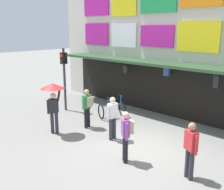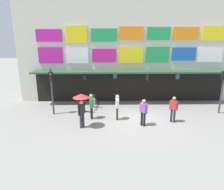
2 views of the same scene
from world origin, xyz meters
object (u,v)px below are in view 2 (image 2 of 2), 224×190
(pedestrian_with_umbrella, at_px, (81,101))
(pedestrian_in_white, at_px, (117,106))
(pedestrian_in_red, at_px, (144,110))
(traffic_light_far, at_px, (223,84))
(pedestrian_in_yellow, at_px, (92,104))
(bicycle_parked, at_px, (91,105))
(pedestrian_in_green, at_px, (173,108))
(traffic_light_near, at_px, (51,84))

(pedestrian_with_umbrella, bearing_deg, pedestrian_in_white, 28.98)
(pedestrian_in_red, bearing_deg, pedestrian_in_white, 147.47)
(traffic_light_far, distance_m, pedestrian_in_yellow, 9.01)
(traffic_light_far, relative_size, pedestrian_in_white, 1.90)
(bicycle_parked, height_order, pedestrian_in_white, pedestrian_in_white)
(bicycle_parked, height_order, pedestrian_in_green, pedestrian_in_green)
(pedestrian_in_red, distance_m, pedestrian_with_umbrella, 3.73)
(bicycle_parked, bearing_deg, pedestrian_in_red, -40.14)
(traffic_light_far, bearing_deg, pedestrian_in_yellow, -174.37)
(traffic_light_far, relative_size, pedestrian_with_umbrella, 1.54)
(bicycle_parked, bearing_deg, pedestrian_with_umbrella, -95.57)
(traffic_light_far, distance_m, pedestrian_in_red, 6.16)
(bicycle_parked, xyz_separation_m, pedestrian_in_yellow, (0.18, -1.69, 0.59))
(pedestrian_in_green, relative_size, pedestrian_with_umbrella, 0.81)
(traffic_light_far, relative_size, bicycle_parked, 2.38)
(pedestrian_in_green, xyz_separation_m, pedestrian_in_yellow, (-5.14, 0.66, 0.04))
(bicycle_parked, bearing_deg, pedestrian_in_green, -23.79)
(traffic_light_near, height_order, traffic_light_far, same)
(pedestrian_in_yellow, distance_m, pedestrian_with_umbrella, 1.58)
(pedestrian_in_green, distance_m, pedestrian_in_white, 3.52)
(pedestrian_in_white, relative_size, pedestrian_with_umbrella, 0.81)
(bicycle_parked, bearing_deg, pedestrian_in_yellow, -83.81)
(pedestrian_in_white, bearing_deg, pedestrian_in_yellow, 173.86)
(pedestrian_in_green, bearing_deg, pedestrian_in_yellow, 172.68)
(traffic_light_near, height_order, pedestrian_in_white, traffic_light_near)
(traffic_light_far, xyz_separation_m, bicycle_parked, (-9.07, 0.81, -1.75))
(traffic_light_far, xyz_separation_m, pedestrian_in_red, (-5.70, -2.04, -1.16))
(pedestrian_in_green, distance_m, pedestrian_in_red, 2.01)
(pedestrian_in_green, bearing_deg, pedestrian_in_white, 172.12)
(pedestrian_in_white, bearing_deg, pedestrian_in_green, -7.88)
(traffic_light_far, height_order, pedestrian_in_yellow, traffic_light_far)
(pedestrian_in_white, distance_m, pedestrian_in_red, 1.83)
(traffic_light_far, distance_m, pedestrian_in_white, 7.41)
(bicycle_parked, relative_size, pedestrian_in_yellow, 0.80)
(bicycle_parked, xyz_separation_m, pedestrian_in_white, (1.83, -1.86, 0.55))
(pedestrian_in_white, bearing_deg, bicycle_parked, 134.55)
(pedestrian_in_white, bearing_deg, pedestrian_with_umbrella, -151.02)
(pedestrian_in_red, height_order, pedestrian_in_yellow, same)
(bicycle_parked, bearing_deg, traffic_light_far, -5.09)
(traffic_light_far, relative_size, pedestrian_in_red, 1.90)
(traffic_light_near, relative_size, pedestrian_in_green, 1.90)
(pedestrian_in_white, xyz_separation_m, pedestrian_in_red, (1.54, -0.98, 0.04))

